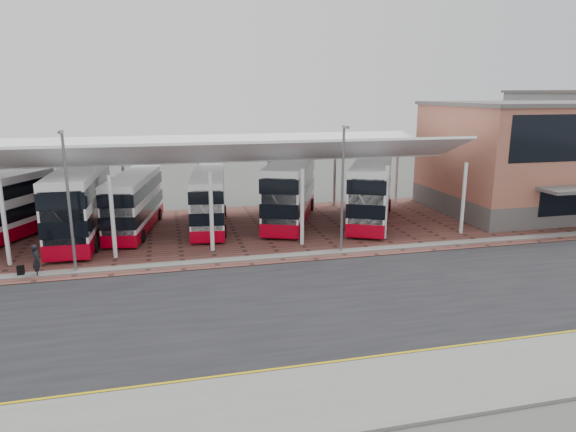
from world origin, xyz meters
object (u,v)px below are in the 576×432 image
object	(u,v)px
bus_2	(134,203)
bus_4	(290,191)
bus_5	(371,192)
terminal	(544,157)
bus_3	(209,200)
bus_1	(80,204)
pedestrian	(36,260)

from	to	relation	value
bus_2	bus_4	distance (m)	11.83
bus_4	bus_5	xyz separation A→B (m)	(6.16, -1.59, -0.04)
terminal	bus_3	distance (m)	28.76
terminal	bus_5	bearing A→B (deg)	-177.97
bus_4	bus_3	bearing A→B (deg)	-155.35
terminal	bus_4	world-z (taller)	terminal
bus_3	bus_4	world-z (taller)	bus_4
bus_4	bus_2	bearing A→B (deg)	-157.57
bus_1	bus_3	size ratio (longest dim) A/B	1.16
bus_3	bus_4	bearing A→B (deg)	9.78
bus_1	bus_3	world-z (taller)	bus_1
bus_2	bus_3	distance (m)	5.40
bus_1	bus_2	size ratio (longest dim) A/B	1.16
bus_1	pedestrian	xyz separation A→B (m)	(-1.38, -7.61, -1.52)
bus_4	bus_5	distance (m)	6.36
bus_3	pedestrian	world-z (taller)	bus_3
bus_1	bus_5	distance (m)	21.51
terminal	bus_1	distance (m)	37.63
bus_3	bus_5	xyz separation A→B (m)	(12.58, -1.26, 0.31)
bus_5	pedestrian	size ratio (longest dim) A/B	6.37
bus_4	bus_5	world-z (taller)	bus_4
bus_1	bus_4	bearing A→B (deg)	6.30
bus_5	bus_2	bearing A→B (deg)	-158.09
bus_1	bus_5	size ratio (longest dim) A/B	1.03
bus_2	bus_3	bearing A→B (deg)	8.07
terminal	bus_3	size ratio (longest dim) A/B	1.79
terminal	bus_2	distance (m)	34.13
bus_1	bus_4	world-z (taller)	bus_1
bus_3	bus_4	size ratio (longest dim) A/B	0.86
bus_2	pedestrian	bearing A→B (deg)	-109.45
bus_5	terminal	bearing A→B (deg)	28.50
bus_4	pedestrian	distance (m)	19.01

